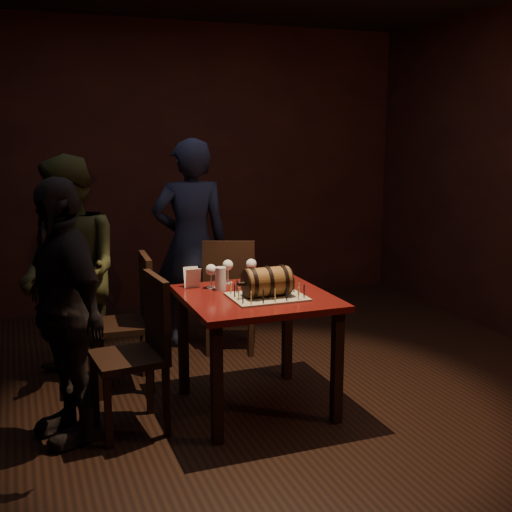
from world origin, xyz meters
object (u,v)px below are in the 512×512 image
object	(u,v)px
pub_table	(256,312)
chair_left_rear	(132,314)
pint_of_ale	(221,279)
chair_left_front	(141,344)
person_left_front	(63,311)
chair_back	(229,290)
person_back	(191,244)
wine_glass_right	(251,265)
wine_glass_left	(211,271)
wine_glass_mid	(228,266)
person_left_rear	(70,273)
barrel_cake	(267,282)

from	to	relation	value
pub_table	chair_left_rear	distance (m)	0.92
pint_of_ale	chair_left_front	xyz separation A→B (m)	(-0.56, -0.22, -0.30)
pint_of_ale	chair_left_rear	size ratio (longest dim) A/B	0.16
chair_left_rear	person_left_front	bearing A→B (deg)	-128.64
pub_table	pint_of_ale	distance (m)	0.32
chair_back	person_back	xyz separation A→B (m)	(-0.22, 0.32, 0.33)
wine_glass_right	pint_of_ale	xyz separation A→B (m)	(-0.26, -0.13, -0.05)
wine_glass_right	wine_glass_left	bearing A→B (deg)	-166.75
wine_glass_right	chair_back	xyz separation A→B (m)	(0.08, 0.71, -0.35)
wine_glass_mid	person_back	world-z (taller)	person_back
wine_glass_right	person_left_front	size ratio (longest dim) A/B	0.11
pub_table	person_left_front	size ratio (longest dim) A/B	0.59
person_left_rear	wine_glass_mid	bearing A→B (deg)	42.69
pint_of_ale	chair_back	bearing A→B (deg)	68.23
person_left_rear	person_left_front	size ratio (longest dim) A/B	1.06
wine_glass_left	chair_back	distance (m)	0.94
pub_table	chair_left_rear	world-z (taller)	chair_left_rear
pub_table	chair_left_rear	bearing A→B (deg)	137.32
pub_table	person_back	bearing A→B (deg)	92.41
barrel_cake	wine_glass_right	size ratio (longest dim) A/B	2.09
wine_glass_mid	chair_left_front	bearing A→B (deg)	-149.95
person_back	person_left_front	distance (m)	1.74
pub_table	chair_left_front	xyz separation A→B (m)	(-0.73, -0.03, -0.12)
barrel_cake	chair_left_front	bearing A→B (deg)	175.41
wine_glass_left	chair_back	xyz separation A→B (m)	(0.38, 0.78, -0.35)
wine_glass_right	chair_left_front	size ratio (longest dim) A/B	0.17
wine_glass_left	wine_glass_mid	size ratio (longest dim) A/B	1.00
pub_table	chair_back	world-z (taller)	chair_back
chair_back	chair_left_front	world-z (taller)	same
person_left_front	wine_glass_left	bearing A→B (deg)	86.95
wine_glass_left	chair_back	bearing A→B (deg)	63.96
chair_back	person_left_rear	xyz separation A→B (m)	(-1.22, -0.24, 0.28)
wine_glass_mid	person_left_front	xyz separation A→B (m)	(-1.09, -0.35, -0.11)
person_back	person_left_front	bearing A→B (deg)	55.91
wine_glass_left	person_back	world-z (taller)	person_back
wine_glass_left	pint_of_ale	world-z (taller)	wine_glass_left
wine_glass_left	person_back	xyz separation A→B (m)	(0.16, 1.10, -0.02)
barrel_cake	pint_of_ale	bearing A→B (deg)	126.19
pint_of_ale	chair_back	size ratio (longest dim) A/B	0.16
chair_back	wine_glass_mid	bearing A→B (deg)	-109.01
chair_left_front	wine_glass_right	bearing A→B (deg)	23.43
chair_left_front	person_left_rear	world-z (taller)	person_left_rear
wine_glass_right	person_left_rear	bearing A→B (deg)	157.60
wine_glass_mid	chair_left_rear	distance (m)	0.74
chair_left_front	person_left_front	world-z (taller)	person_left_front
wine_glass_mid	wine_glass_right	size ratio (longest dim) A/B	1.00
pub_table	person_back	distance (m)	1.37
wine_glass_left	chair_left_rear	distance (m)	0.68
chair_left_front	wine_glass_mid	bearing A→B (deg)	30.05
pub_table	person_back	world-z (taller)	person_back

